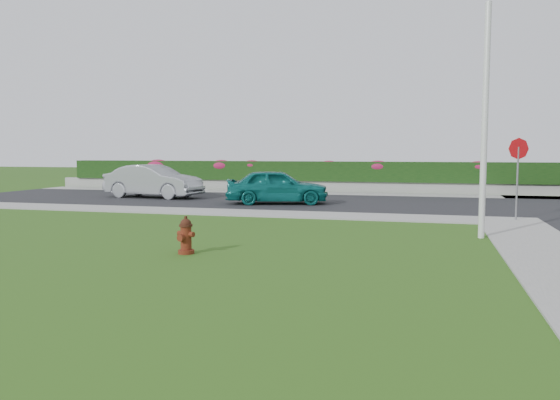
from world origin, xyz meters
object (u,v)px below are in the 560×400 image
(fire_hydrant, at_px, (186,236))
(sedan_silver, at_px, (153,181))
(utility_pole, at_px, (485,122))
(stop_sign, at_px, (518,158))
(sedan_teal, at_px, (277,186))

(fire_hydrant, bearing_deg, sedan_silver, 134.94)
(fire_hydrant, height_order, utility_pole, utility_pole)
(utility_pole, height_order, stop_sign, utility_pole)
(fire_hydrant, relative_size, sedan_teal, 0.19)
(sedan_teal, relative_size, utility_pole, 0.72)
(sedan_teal, relative_size, sedan_silver, 0.90)
(sedan_teal, bearing_deg, stop_sign, -125.46)
(fire_hydrant, height_order, stop_sign, stop_sign)
(sedan_silver, xyz_separation_m, stop_sign, (15.57, -4.72, 1.20))
(fire_hydrant, xyz_separation_m, sedan_teal, (-1.08, 11.38, 0.38))
(fire_hydrant, bearing_deg, sedan_teal, 109.48)
(stop_sign, bearing_deg, sedan_silver, 163.14)
(sedan_teal, height_order, stop_sign, stop_sign)
(fire_hydrant, distance_m, sedan_silver, 14.96)
(sedan_teal, height_order, utility_pole, utility_pole)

